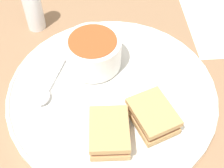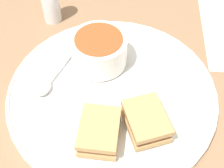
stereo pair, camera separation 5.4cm
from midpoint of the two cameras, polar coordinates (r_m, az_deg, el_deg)
ground_plane at (r=0.56m, az=-2.72°, el=-2.32°), size 2.40×2.40×0.00m
plate at (r=0.56m, az=-2.76°, el=-1.73°), size 0.37×0.37×0.02m
soup_bowl at (r=0.57m, az=-6.16°, el=5.70°), size 0.10×0.10×0.06m
spoon at (r=0.56m, az=-14.90°, el=-1.92°), size 0.08×0.10×0.01m
sandwich_half_near at (r=0.48m, az=-3.73°, el=-9.07°), size 0.08×0.09×0.03m
sandwich_half_far at (r=0.50m, az=4.42°, el=-6.04°), size 0.07×0.09×0.03m
salt_shaker at (r=0.69m, az=-16.48°, el=13.00°), size 0.04×0.04×0.10m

